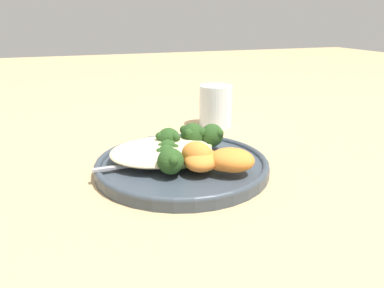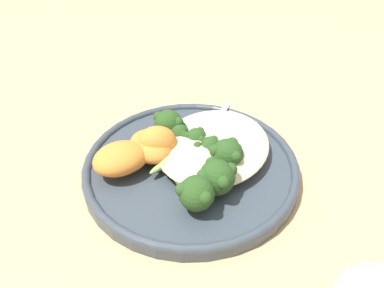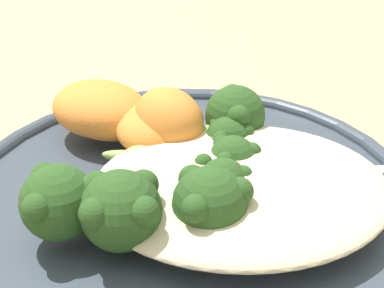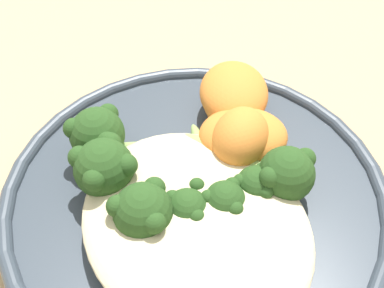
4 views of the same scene
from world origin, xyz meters
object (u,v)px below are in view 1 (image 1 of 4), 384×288
object	(u,v)px
broccoli_stalk_2	(174,142)
broccoli_stalk_3	(176,151)
sweet_potato_chunk_3	(197,155)
plate	(182,165)
broccoli_stalk_0	(211,137)
sweet_potato_chunk_0	(232,160)
broccoli_stalk_6	(177,160)
quinoa_mound	(161,150)
broccoli_stalk_4	(174,155)
spoon	(137,163)
broccoli_stalk_1	(193,137)
sweet_potato_chunk_2	(226,161)
sweet_potato_chunk_1	(202,160)
broccoli_stalk_5	(180,159)
water_glass	(216,106)

from	to	relation	value
broccoli_stalk_2	broccoli_stalk_3	bearing A→B (deg)	143.17
sweet_potato_chunk_3	plate	bearing A→B (deg)	102.03
broccoli_stalk_0	sweet_potato_chunk_0	xyz separation A→B (m)	(-0.01, -0.11, -0.00)
broccoli_stalk_0	broccoli_stalk_2	world-z (taller)	broccoli_stalk_0
broccoli_stalk_6	sweet_potato_chunk_3	world-z (taller)	sweet_potato_chunk_3
broccoli_stalk_2	broccoli_stalk_3	distance (m)	0.03
quinoa_mound	broccoli_stalk_4	distance (m)	0.04
plate	spoon	xyz separation A→B (m)	(-0.08, -0.00, 0.01)
broccoli_stalk_1	sweet_potato_chunk_2	world-z (taller)	broccoli_stalk_1
broccoli_stalk_6	sweet_potato_chunk_0	world-z (taller)	broccoli_stalk_6
sweet_potato_chunk_1	spoon	world-z (taller)	sweet_potato_chunk_1
broccoli_stalk_6	sweet_potato_chunk_3	size ratio (longest dim) A/B	2.03
broccoli_stalk_3	sweet_potato_chunk_3	size ratio (longest dim) A/B	1.45
broccoli_stalk_5	sweet_potato_chunk_3	distance (m)	0.03
broccoli_stalk_0	broccoli_stalk_6	world-z (taller)	broccoli_stalk_0
sweet_potato_chunk_3	broccoli_stalk_5	bearing A→B (deg)	144.82
sweet_potato_chunk_0	broccoli_stalk_6	bearing A→B (deg)	161.57
broccoli_stalk_5	spoon	xyz separation A→B (m)	(-0.06, 0.03, -0.01)
sweet_potato_chunk_0	water_glass	xyz separation A→B (m)	(0.10, 0.31, 0.01)
sweet_potato_chunk_1	broccoli_stalk_2	bearing A→B (deg)	101.21
plate	broccoli_stalk_0	bearing A→B (deg)	28.33
sweet_potato_chunk_0	spoon	world-z (taller)	sweet_potato_chunk_0
plate	broccoli_stalk_4	bearing A→B (deg)	-150.50
plate	broccoli_stalk_1	world-z (taller)	broccoli_stalk_1
broccoli_stalk_3	broccoli_stalk_0	bearing A→B (deg)	-118.25
broccoli_stalk_6	water_glass	world-z (taller)	water_glass
broccoli_stalk_3	broccoli_stalk_1	bearing A→B (deg)	-98.24
sweet_potato_chunk_1	sweet_potato_chunk_2	distance (m)	0.04
quinoa_mound	spoon	world-z (taller)	quinoa_mound
sweet_potato_chunk_0	sweet_potato_chunk_3	distance (m)	0.05
quinoa_mound	broccoli_stalk_5	world-z (taller)	broccoli_stalk_5
broccoli_stalk_0	spoon	xyz separation A→B (m)	(-0.14, -0.04, -0.02)
plate	broccoli_stalk_4	size ratio (longest dim) A/B	2.88
spoon	broccoli_stalk_4	bearing A→B (deg)	173.83
sweet_potato_chunk_0	quinoa_mound	bearing A→B (deg)	131.75
broccoli_stalk_1	broccoli_stalk_3	world-z (taller)	broccoli_stalk_1
broccoli_stalk_0	water_glass	xyz separation A→B (m)	(0.09, 0.20, 0.01)
sweet_potato_chunk_1	sweet_potato_chunk_2	bearing A→B (deg)	-24.65
quinoa_mound	broccoli_stalk_3	size ratio (longest dim) A/B	2.30
broccoli_stalk_0	broccoli_stalk_4	distance (m)	0.09
broccoli_stalk_2	water_glass	world-z (taller)	water_glass
broccoli_stalk_6	broccoli_stalk_4	bearing A→B (deg)	-125.93
broccoli_stalk_6	sweet_potato_chunk_2	bearing A→B (deg)	137.47
broccoli_stalk_5	sweet_potato_chunk_0	size ratio (longest dim) A/B	1.22
broccoli_stalk_1	broccoli_stalk_5	xyz separation A→B (m)	(-0.05, -0.08, -0.01)
broccoli_stalk_3	broccoli_stalk_4	size ratio (longest dim) A/B	0.75
quinoa_mound	broccoli_stalk_5	bearing A→B (deg)	-72.55
broccoli_stalk_1	water_glass	distance (m)	0.23
sweet_potato_chunk_0	spoon	bearing A→B (deg)	152.50
quinoa_mound	sweet_potato_chunk_1	xyz separation A→B (m)	(0.04, -0.08, 0.00)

